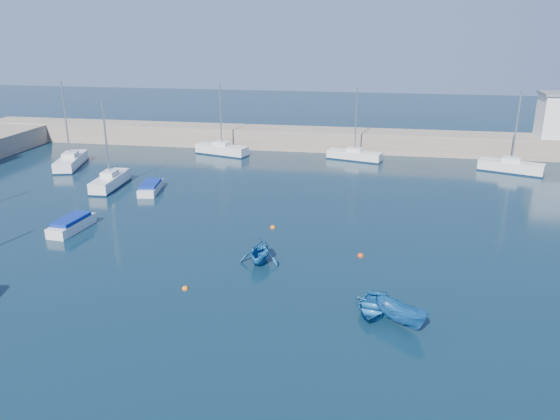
% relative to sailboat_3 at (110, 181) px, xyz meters
% --- Properties ---
extents(ground, '(220.00, 220.00, 0.00)m').
position_rel_sailboat_3_xyz_m(ground, '(20.21, -24.70, -0.67)').
color(ground, '#0B2231').
rests_on(ground, ground).
extents(back_wall, '(96.00, 4.50, 2.60)m').
position_rel_sailboat_3_xyz_m(back_wall, '(20.21, 21.30, 0.63)').
color(back_wall, gray).
rests_on(back_wall, ground).
extents(sailboat_3, '(2.18, 6.49, 8.54)m').
position_rel_sailboat_3_xyz_m(sailboat_3, '(0.00, 0.00, 0.00)').
color(sailboat_3, silver).
rests_on(sailboat_3, ground).
extents(sailboat_4, '(3.89, 7.62, 9.63)m').
position_rel_sailboat_3_xyz_m(sailboat_4, '(-8.34, 7.02, -0.00)').
color(sailboat_4, silver).
rests_on(sailboat_4, ground).
extents(sailboat_5, '(7.03, 3.79, 8.96)m').
position_rel_sailboat_3_xyz_m(sailboat_5, '(7.03, 15.95, -0.01)').
color(sailboat_5, silver).
rests_on(sailboat_5, ground).
extents(sailboat_6, '(6.78, 3.57, 8.55)m').
position_rel_sailboat_3_xyz_m(sailboat_6, '(23.54, 16.07, -0.09)').
color(sailboat_6, silver).
rests_on(sailboat_6, ground).
extents(sailboat_7, '(6.97, 4.20, 8.95)m').
position_rel_sailboat_3_xyz_m(sailboat_7, '(40.82, 13.21, -0.00)').
color(sailboat_7, silver).
rests_on(sailboat_7, ground).
extents(motorboat_1, '(1.94, 4.57, 1.09)m').
position_rel_sailboat_3_xyz_m(motorboat_1, '(2.59, -11.82, -0.15)').
color(motorboat_1, silver).
rests_on(motorboat_1, ground).
extents(motorboat_2, '(2.33, 4.74, 0.93)m').
position_rel_sailboat_3_xyz_m(motorboat_2, '(4.56, -0.72, -0.23)').
color(motorboat_2, silver).
rests_on(motorboat_2, ground).
extents(dinghy_center, '(3.03, 3.88, 0.73)m').
position_rel_sailboat_3_xyz_m(dinghy_center, '(26.36, -20.80, -0.30)').
color(dinghy_center, '#155595').
rests_on(dinghy_center, ground).
extents(dinghy_left, '(2.89, 3.31, 1.68)m').
position_rel_sailboat_3_xyz_m(dinghy_left, '(18.61, -15.24, 0.17)').
color(dinghy_left, '#155595').
rests_on(dinghy_left, ground).
extents(dinghy_right, '(3.41, 3.13, 1.30)m').
position_rel_sailboat_3_xyz_m(dinghy_right, '(27.83, -21.91, -0.01)').
color(dinghy_right, '#155595').
rests_on(dinghy_right, ground).
extents(buoy_0, '(0.40, 0.40, 0.40)m').
position_rel_sailboat_3_xyz_m(buoy_0, '(14.85, -19.93, -0.67)').
color(buoy_0, orange).
rests_on(buoy_0, ground).
extents(buoy_1, '(0.46, 0.46, 0.46)m').
position_rel_sailboat_3_xyz_m(buoy_1, '(25.37, -12.93, -0.67)').
color(buoy_1, '#C3390E').
rests_on(buoy_1, ground).
extents(buoy_3, '(0.42, 0.42, 0.42)m').
position_rel_sailboat_3_xyz_m(buoy_3, '(18.18, -8.46, -0.67)').
color(buoy_3, orange).
rests_on(buoy_3, ground).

